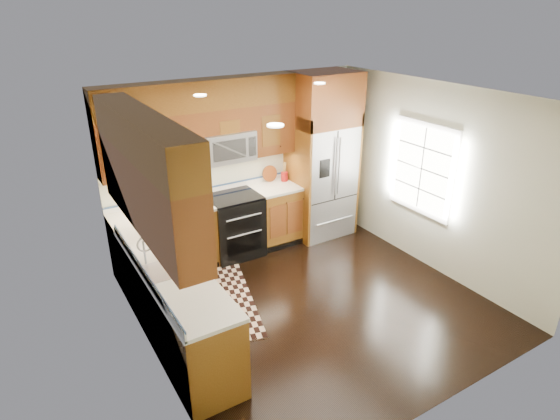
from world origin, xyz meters
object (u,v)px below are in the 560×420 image
refrigerator (322,156)px  knife_block (169,200)px  range (234,226)px  utensil_crock (284,175)px  rug (212,303)px

refrigerator → knife_block: 2.50m
range → utensil_crock: 1.15m
range → knife_block: 1.11m
refrigerator → knife_block: size_ratio=8.35×
range → rug: range is taller
range → utensil_crock: (0.98, 0.16, 0.57)m
refrigerator → knife_block: bearing=178.0°
rug → knife_block: knife_block is taller
range → knife_block: (-0.93, 0.05, 0.60)m
knife_block → utensil_crock: (1.91, 0.11, -0.02)m
range → rug: bearing=-129.3°
rug → utensil_crock: size_ratio=5.64×
rug → knife_block: size_ratio=5.47×
range → knife_block: knife_block is taller
utensil_crock → rug: bearing=-146.8°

